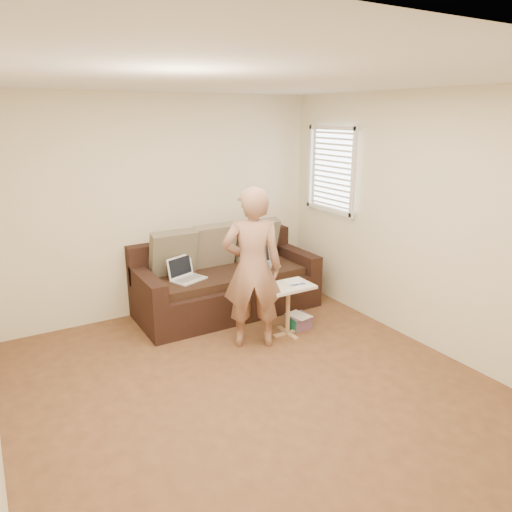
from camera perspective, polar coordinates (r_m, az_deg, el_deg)
name	(u,v)px	position (r m, az deg, el deg)	size (l,w,h in m)	color
floor	(258,393)	(4.36, 0.29, -16.10)	(4.50, 4.50, 0.00)	#52321E
ceiling	(259,79)	(3.67, 0.35, 20.42)	(4.50, 4.50, 0.00)	white
wall_back	(162,206)	(5.81, -11.17, 5.84)	(4.00, 4.00, 0.00)	beige
wall_right	(429,224)	(5.11, 20.02, 3.67)	(4.50, 4.50, 0.00)	beige
window_blinds	(332,169)	(6.06, 9.07, 10.20)	(0.12, 0.88, 1.08)	white
sofa	(227,278)	(5.84, -3.48, -2.70)	(2.20, 0.95, 0.85)	black
pillow_left	(174,253)	(5.68, -9.84, 0.36)	(0.55, 0.14, 0.55)	brown
pillow_mid	(214,246)	(5.93, -5.06, 1.24)	(0.55, 0.14, 0.55)	#6A5E4C
pillow_right	(257,240)	(6.16, 0.17, 1.89)	(0.55, 0.14, 0.55)	brown
laptop_silver	(264,266)	(5.99, 0.98, -1.24)	(0.35, 0.25, 0.23)	#B7BABC
laptop_white	(189,280)	(5.55, -8.05, -2.87)	(0.37, 0.27, 0.27)	white
person	(252,268)	(4.85, -0.43, -1.49)	(0.62, 0.42, 1.70)	#9D6755
side_table	(288,310)	(5.29, 3.84, -6.43)	(0.53, 0.37, 0.58)	silver
drinking_glass	(271,281)	(5.12, 1.83, -2.99)	(0.07, 0.07, 0.12)	silver
scissors	(298,285)	(5.18, 5.06, -3.42)	(0.18, 0.10, 0.02)	silver
paper_on_table	(296,283)	(5.25, 4.79, -3.22)	(0.21, 0.30, 0.00)	white
striped_box	(299,321)	(5.53, 5.14, -7.79)	(0.24, 0.24, 0.15)	#B81B75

